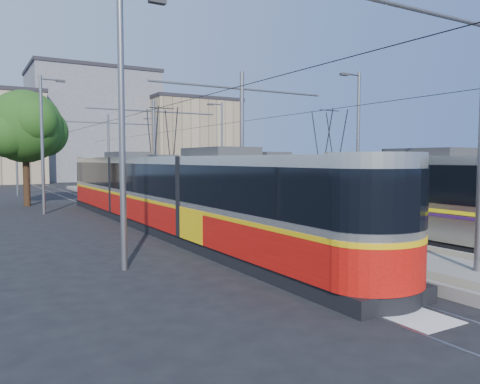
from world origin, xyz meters
TOP-DOWN VIEW (x-y plane):
  - ground at (0.00, 0.00)m, footprint 160.00×160.00m
  - platform at (0.00, 17.00)m, footprint 4.00×50.00m
  - tactile_strip_left at (-1.45, 17.00)m, footprint 0.70×50.00m
  - tactile_strip_right at (1.45, 17.00)m, footprint 0.70×50.00m
  - rails at (0.00, 17.00)m, footprint 8.71×70.00m
  - track_arrow at (-3.60, -3.00)m, footprint 1.20×5.00m
  - tram_left at (-3.60, 9.03)m, footprint 2.43×27.72m
  - tram_right at (3.60, 5.94)m, footprint 2.43×27.78m
  - catenary at (0.00, 14.15)m, footprint 9.20×70.00m
  - street_lamps at (-0.00, 21.00)m, footprint 15.18×38.22m
  - shelter at (0.79, 13.96)m, footprint 0.85×1.09m
  - tree at (-7.49, 23.85)m, footprint 5.41×5.00m
  - building_centre at (6.00, 64.00)m, footprint 18.36×14.28m
  - building_right at (20.00, 58.00)m, footprint 14.28×10.20m

SIDE VIEW (x-z plane):
  - ground at x=0.00m, z-range 0.00..0.00m
  - track_arrow at x=-3.60m, z-range 0.00..0.01m
  - rails at x=0.00m, z-range 0.00..0.03m
  - platform at x=0.00m, z-range 0.00..0.30m
  - tactile_strip_left at x=-1.45m, z-range 0.30..0.31m
  - tactile_strip_right at x=1.45m, z-range 0.30..0.31m
  - shelter at x=0.79m, z-range 0.35..2.47m
  - tram_left at x=-3.60m, z-range -1.04..4.46m
  - tram_right at x=3.60m, z-range -0.89..4.61m
  - street_lamps at x=0.00m, z-range 0.18..8.18m
  - catenary at x=0.00m, z-range 1.02..8.02m
  - tree at x=-7.49m, z-range 1.38..9.24m
  - building_right at x=20.00m, z-range 0.01..12.84m
  - building_centre at x=6.00m, z-range 0.01..16.91m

